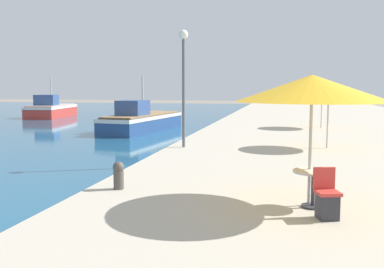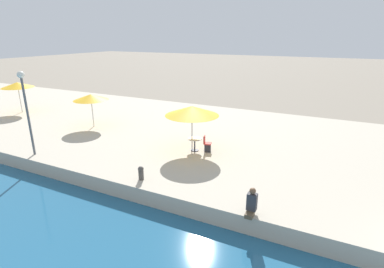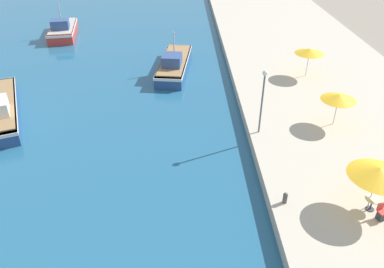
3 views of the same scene
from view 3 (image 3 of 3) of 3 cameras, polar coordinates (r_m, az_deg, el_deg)
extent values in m
cube|color=#BCB29E|center=(44.00, 15.48, 12.48)|extent=(16.00, 90.00, 0.80)
cube|color=navy|center=(37.29, -2.69, 10.39)|extent=(3.55, 9.10, 1.11)
cube|color=silver|center=(37.13, -2.71, 11.00)|extent=(3.61, 9.19, 0.25)
cube|color=#99754C|center=(37.07, -2.72, 11.26)|extent=(3.27, 8.37, 0.10)
cube|color=#334C7F|center=(35.44, -3.09, 11.18)|extent=(1.96, 2.15, 1.00)
cylinder|color=#B7B2A8|center=(36.59, -2.77, 13.28)|extent=(0.12, 0.12, 2.67)
cube|color=red|center=(50.20, -19.05, 14.59)|extent=(3.98, 7.82, 1.17)
cube|color=silver|center=(50.07, -19.14, 15.09)|extent=(4.04, 7.91, 0.25)
cube|color=#ADA89E|center=(50.03, -19.18, 15.28)|extent=(3.66, 7.20, 0.10)
cube|color=#334C7F|center=(48.63, -19.47, 15.48)|extent=(2.24, 1.93, 1.06)
cylinder|color=#B7B2A8|center=(49.66, -19.49, 16.87)|extent=(0.12, 0.12, 2.82)
cylinder|color=#B7B7B7|center=(21.31, 25.83, -7.84)|extent=(0.06, 0.06, 2.24)
cone|color=yellow|center=(20.60, 26.64, -5.20)|extent=(2.99, 2.99, 0.52)
cylinder|color=#B7B7B7|center=(28.17, 21.06, 3.25)|extent=(0.06, 0.06, 2.07)
cone|color=yellow|center=(27.69, 21.50, 5.23)|extent=(2.44, 2.44, 0.43)
cylinder|color=#B7B7B7|center=(35.57, 17.19, 10.15)|extent=(0.06, 0.06, 2.25)
cone|color=yellow|center=(35.16, 17.50, 11.96)|extent=(2.56, 2.56, 0.45)
cylinder|color=#333338|center=(21.92, 25.46, -10.26)|extent=(0.44, 0.44, 0.04)
cylinder|color=#333338|center=(21.72, 25.66, -9.61)|extent=(0.08, 0.08, 0.70)
cylinder|color=beige|center=(21.49, 25.89, -8.87)|extent=(0.80, 0.80, 0.04)
cube|color=#2D2D33|center=(21.43, 26.85, -11.07)|extent=(0.42, 0.42, 0.45)
cube|color=red|center=(21.27, 27.02, -10.56)|extent=(0.49, 0.49, 0.06)
cube|color=red|center=(21.22, 26.83, -9.78)|extent=(0.40, 0.17, 0.40)
cylinder|color=#4C4742|center=(20.69, 13.97, -9.62)|extent=(0.24, 0.24, 0.45)
sphere|color=#4C4742|center=(20.50, 14.08, -9.00)|extent=(0.26, 0.26, 0.26)
cylinder|color=#565B60|center=(25.29, 10.56, 4.37)|extent=(0.12, 0.12, 4.20)
sphere|color=white|center=(24.32, 11.10, 9.11)|extent=(0.36, 0.36, 0.36)
camera|label=1|loc=(15.55, 39.09, -24.77)|focal=40.00mm
camera|label=2|loc=(11.35, -26.42, -12.82)|focal=28.00mm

